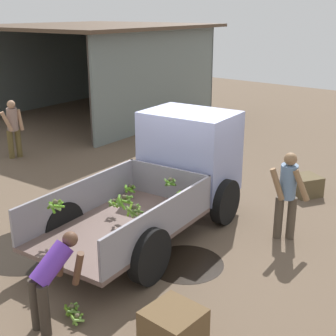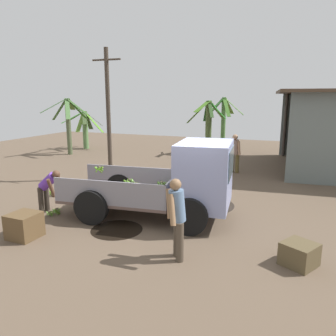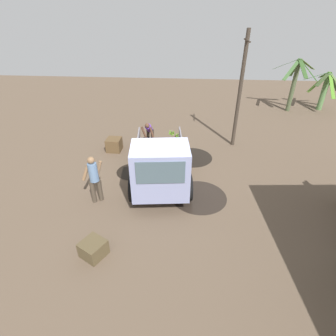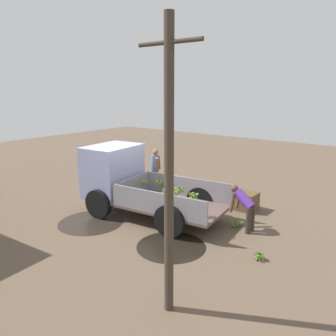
{
  "view_description": "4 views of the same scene",
  "coord_description": "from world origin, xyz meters",
  "px_view_note": "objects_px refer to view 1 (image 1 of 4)",
  "views": [
    {
      "loc": [
        -6.92,
        -5.49,
        4.11
      ],
      "look_at": [
        -0.22,
        0.12,
        1.14
      ],
      "focal_mm": 50.0,
      "sensor_mm": 36.0,
      "label": 1
    },
    {
      "loc": [
        2.7,
        -7.92,
        3.28
      ],
      "look_at": [
        -0.43,
        -0.01,
        1.42
      ],
      "focal_mm": 35.0,
      "sensor_mm": 36.0,
      "label": 2
    },
    {
      "loc": [
        7.62,
        0.97,
        5.79
      ],
      "look_at": [
        -0.17,
        0.35,
        0.97
      ],
      "focal_mm": 28.0,
      "sensor_mm": 36.0,
      "label": 3
    },
    {
      "loc": [
        -7.43,
        7.4,
        3.95
      ],
      "look_at": [
        -1.4,
        -0.36,
        1.58
      ],
      "focal_mm": 35.0,
      "sensor_mm": 36.0,
      "label": 4
    }
  ],
  "objects_px": {
    "person_foreground_visitor": "(287,192)",
    "wooden_crate_1": "(306,185)",
    "banana_bunch_on_ground_2": "(72,309)",
    "person_bystander_near_shed": "(13,126)",
    "banana_bunch_on_ground_0": "(77,318)",
    "person_worker_loading": "(52,276)",
    "cargo_truck": "(177,167)",
    "wooden_crate_0": "(173,331)"
  },
  "relations": [
    {
      "from": "banana_bunch_on_ground_2",
      "to": "wooden_crate_0",
      "type": "xyz_separation_m",
      "value": [
        0.36,
        -1.55,
        0.19
      ]
    },
    {
      "from": "person_foreground_visitor",
      "to": "person_bystander_near_shed",
      "type": "bearing_deg",
      "value": -119.96
    },
    {
      "from": "person_worker_loading",
      "to": "person_foreground_visitor",
      "type": "bearing_deg",
      "value": -12.14
    },
    {
      "from": "person_worker_loading",
      "to": "banana_bunch_on_ground_0",
      "type": "distance_m",
      "value": 0.73
    },
    {
      "from": "person_worker_loading",
      "to": "person_bystander_near_shed",
      "type": "bearing_deg",
      "value": 64.37
    },
    {
      "from": "wooden_crate_0",
      "to": "person_foreground_visitor",
      "type": "bearing_deg",
      "value": 5.36
    },
    {
      "from": "person_foreground_visitor",
      "to": "person_worker_loading",
      "type": "bearing_deg",
      "value": -48.17
    },
    {
      "from": "wooden_crate_0",
      "to": "cargo_truck",
      "type": "bearing_deg",
      "value": 38.28
    },
    {
      "from": "person_worker_loading",
      "to": "person_bystander_near_shed",
      "type": "distance_m",
      "value": 8.17
    },
    {
      "from": "cargo_truck",
      "to": "wooden_crate_0",
      "type": "relative_size",
      "value": 7.24
    },
    {
      "from": "wooden_crate_0",
      "to": "wooden_crate_1",
      "type": "bearing_deg",
      "value": 9.26
    },
    {
      "from": "person_foreground_visitor",
      "to": "wooden_crate_1",
      "type": "height_order",
      "value": "person_foreground_visitor"
    },
    {
      "from": "person_foreground_visitor",
      "to": "banana_bunch_on_ground_0",
      "type": "distance_m",
      "value": 4.36
    },
    {
      "from": "person_worker_loading",
      "to": "banana_bunch_on_ground_2",
      "type": "xyz_separation_m",
      "value": [
        0.26,
        -0.03,
        -0.65
      ]
    },
    {
      "from": "person_foreground_visitor",
      "to": "wooden_crate_1",
      "type": "xyz_separation_m",
      "value": [
        2.35,
        0.64,
        -0.72
      ]
    },
    {
      "from": "cargo_truck",
      "to": "banana_bunch_on_ground_0",
      "type": "xyz_separation_m",
      "value": [
        -3.62,
        -1.17,
        -1.01
      ]
    },
    {
      "from": "banana_bunch_on_ground_2",
      "to": "wooden_crate_0",
      "type": "distance_m",
      "value": 1.6
    },
    {
      "from": "person_worker_loading",
      "to": "banana_bunch_on_ground_0",
      "type": "relative_size",
      "value": 6.43
    },
    {
      "from": "cargo_truck",
      "to": "banana_bunch_on_ground_2",
      "type": "bearing_deg",
      "value": -171.3
    },
    {
      "from": "banana_bunch_on_ground_2",
      "to": "wooden_crate_1",
      "type": "xyz_separation_m",
      "value": [
        6.43,
        -0.56,
        0.12
      ]
    },
    {
      "from": "person_foreground_visitor",
      "to": "banana_bunch_on_ground_0",
      "type": "bearing_deg",
      "value": -45.83
    },
    {
      "from": "cargo_truck",
      "to": "person_bystander_near_shed",
      "type": "bearing_deg",
      "value": 81.77
    },
    {
      "from": "person_foreground_visitor",
      "to": "person_bystander_near_shed",
      "type": "relative_size",
      "value": 1.01
    },
    {
      "from": "cargo_truck",
      "to": "banana_bunch_on_ground_0",
      "type": "height_order",
      "value": "cargo_truck"
    },
    {
      "from": "banana_bunch_on_ground_2",
      "to": "person_worker_loading",
      "type": "bearing_deg",
      "value": 173.21
    },
    {
      "from": "person_worker_loading",
      "to": "wooden_crate_1",
      "type": "xyz_separation_m",
      "value": [
        6.7,
        -0.59,
        -0.53
      ]
    },
    {
      "from": "person_bystander_near_shed",
      "to": "wooden_crate_1",
      "type": "relative_size",
      "value": 2.83
    },
    {
      "from": "person_worker_loading",
      "to": "banana_bunch_on_ground_2",
      "type": "distance_m",
      "value": 0.71
    },
    {
      "from": "banana_bunch_on_ground_0",
      "to": "wooden_crate_1",
      "type": "relative_size",
      "value": 0.33
    },
    {
      "from": "wooden_crate_0",
      "to": "banana_bunch_on_ground_0",
      "type": "bearing_deg",
      "value": 107.97
    },
    {
      "from": "banana_bunch_on_ground_0",
      "to": "banana_bunch_on_ground_2",
      "type": "bearing_deg",
      "value": 70.39
    },
    {
      "from": "person_bystander_near_shed",
      "to": "wooden_crate_0",
      "type": "relative_size",
      "value": 2.59
    },
    {
      "from": "person_foreground_visitor",
      "to": "wooden_crate_1",
      "type": "bearing_deg",
      "value": 162.9
    },
    {
      "from": "person_worker_loading",
      "to": "wooden_crate_0",
      "type": "height_order",
      "value": "person_worker_loading"
    },
    {
      "from": "person_bystander_near_shed",
      "to": "banana_bunch_on_ground_0",
      "type": "height_order",
      "value": "person_bystander_near_shed"
    },
    {
      "from": "cargo_truck",
      "to": "person_worker_loading",
      "type": "relative_size",
      "value": 3.68
    },
    {
      "from": "person_bystander_near_shed",
      "to": "banana_bunch_on_ground_0",
      "type": "bearing_deg",
      "value": -13.46
    },
    {
      "from": "person_worker_loading",
      "to": "cargo_truck",
      "type": "bearing_deg",
      "value": 17.47
    },
    {
      "from": "person_worker_loading",
      "to": "banana_bunch_on_ground_2",
      "type": "relative_size",
      "value": 5.19
    },
    {
      "from": "wooden_crate_1",
      "to": "banana_bunch_on_ground_2",
      "type": "bearing_deg",
      "value": 175.04
    },
    {
      "from": "person_foreground_visitor",
      "to": "banana_bunch_on_ground_2",
      "type": "distance_m",
      "value": 4.34
    },
    {
      "from": "cargo_truck",
      "to": "person_foreground_visitor",
      "type": "relative_size",
      "value": 2.78
    }
  ]
}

